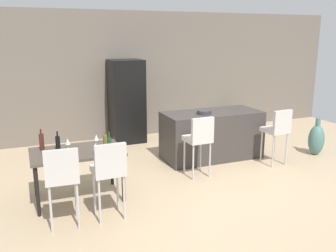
{
  "coord_description": "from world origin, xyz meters",
  "views": [
    {
      "loc": [
        -2.94,
        -5.39,
        2.33
      ],
      "look_at": [
        -0.68,
        0.15,
        0.85
      ],
      "focal_mm": 38.79,
      "sensor_mm": 36.0,
      "label": 1
    }
  ],
  "objects_px": {
    "dining_table": "(77,156)",
    "wine_bottle_right": "(58,143)",
    "bar_chair_middle": "(278,128)",
    "floor_vase": "(316,139)",
    "wine_bottle_corner": "(109,145)",
    "dining_chair_far": "(109,168)",
    "wine_glass_left": "(95,146)",
    "wine_glass_middle": "(68,142)",
    "wine_bottle_end": "(105,141)",
    "kitchen_island": "(212,135)",
    "refrigerator": "(127,101)",
    "dining_chair_near": "(62,175)",
    "wine_glass_near": "(96,138)",
    "fruit_bowl": "(204,112)",
    "bar_chair_left": "(199,137)",
    "wine_bottle_far": "(42,142)",
    "potted_plant": "(234,117)"
  },
  "relations": [
    {
      "from": "wine_bottle_far",
      "to": "wine_glass_middle",
      "type": "distance_m",
      "value": 0.38
    },
    {
      "from": "bar_chair_left",
      "to": "wine_glass_middle",
      "type": "relative_size",
      "value": 6.03
    },
    {
      "from": "wine_glass_left",
      "to": "wine_glass_near",
      "type": "relative_size",
      "value": 1.0
    },
    {
      "from": "bar_chair_left",
      "to": "dining_chair_near",
      "type": "xyz_separation_m",
      "value": [
        -2.32,
        -0.88,
        0.0
      ]
    },
    {
      "from": "refrigerator",
      "to": "floor_vase",
      "type": "height_order",
      "value": "refrigerator"
    },
    {
      "from": "dining_table",
      "to": "potted_plant",
      "type": "bearing_deg",
      "value": 31.64
    },
    {
      "from": "bar_chair_middle",
      "to": "wine_glass_middle",
      "type": "distance_m",
      "value": 3.74
    },
    {
      "from": "bar_chair_middle",
      "to": "bar_chair_left",
      "type": "bearing_deg",
      "value": -180.0
    },
    {
      "from": "dining_chair_far",
      "to": "wine_bottle_end",
      "type": "relative_size",
      "value": 4.02
    },
    {
      "from": "bar_chair_left",
      "to": "wine_bottle_end",
      "type": "relative_size",
      "value": 4.02
    },
    {
      "from": "bar_chair_left",
      "to": "dining_chair_near",
      "type": "height_order",
      "value": "same"
    },
    {
      "from": "wine_bottle_end",
      "to": "potted_plant",
      "type": "xyz_separation_m",
      "value": [
        3.93,
        2.7,
        -0.52
      ]
    },
    {
      "from": "refrigerator",
      "to": "kitchen_island",
      "type": "bearing_deg",
      "value": -55.68
    },
    {
      "from": "wine_glass_left",
      "to": "wine_glass_middle",
      "type": "xyz_separation_m",
      "value": [
        -0.32,
        0.38,
        0.0
      ]
    },
    {
      "from": "wine_bottle_end",
      "to": "wine_glass_near",
      "type": "distance_m",
      "value": 0.19
    },
    {
      "from": "kitchen_island",
      "to": "wine_bottle_corner",
      "type": "distance_m",
      "value": 2.59
    },
    {
      "from": "wine_bottle_right",
      "to": "kitchen_island",
      "type": "bearing_deg",
      "value": 14.94
    },
    {
      "from": "bar_chair_left",
      "to": "bar_chair_middle",
      "type": "distance_m",
      "value": 1.61
    },
    {
      "from": "kitchen_island",
      "to": "wine_glass_near",
      "type": "height_order",
      "value": "kitchen_island"
    },
    {
      "from": "bar_chair_middle",
      "to": "floor_vase",
      "type": "relative_size",
      "value": 1.39
    },
    {
      "from": "wine_glass_near",
      "to": "potted_plant",
      "type": "bearing_deg",
      "value": 32.21
    },
    {
      "from": "bar_chair_left",
      "to": "wine_glass_near",
      "type": "bearing_deg",
      "value": 179.17
    },
    {
      "from": "wine_bottle_end",
      "to": "bar_chair_middle",
      "type": "bearing_deg",
      "value": 2.58
    },
    {
      "from": "bar_chair_middle",
      "to": "potted_plant",
      "type": "bearing_deg",
      "value": 74.58
    },
    {
      "from": "dining_chair_near",
      "to": "potted_plant",
      "type": "bearing_deg",
      "value": 36.63
    },
    {
      "from": "floor_vase",
      "to": "dining_chair_near",
      "type": "bearing_deg",
      "value": -168.2
    },
    {
      "from": "dining_chair_far",
      "to": "wine_bottle_right",
      "type": "height_order",
      "value": "dining_chair_far"
    },
    {
      "from": "refrigerator",
      "to": "floor_vase",
      "type": "distance_m",
      "value": 4.09
    },
    {
      "from": "dining_chair_far",
      "to": "wine_glass_middle",
      "type": "xyz_separation_m",
      "value": [
        -0.4,
        0.85,
        0.17
      ]
    },
    {
      "from": "wine_bottle_corner",
      "to": "floor_vase",
      "type": "xyz_separation_m",
      "value": [
        4.34,
        0.53,
        -0.54
      ]
    },
    {
      "from": "dining_table",
      "to": "wine_glass_near",
      "type": "xyz_separation_m",
      "value": [
        0.32,
        0.14,
        0.2
      ]
    },
    {
      "from": "bar_chair_left",
      "to": "wine_bottle_end",
      "type": "distance_m",
      "value": 1.63
    },
    {
      "from": "wine_bottle_corner",
      "to": "wine_bottle_end",
      "type": "bearing_deg",
      "value": 93.82
    },
    {
      "from": "dining_table",
      "to": "wine_bottle_right",
      "type": "distance_m",
      "value": 0.33
    },
    {
      "from": "wine_glass_left",
      "to": "refrigerator",
      "type": "relative_size",
      "value": 0.09
    },
    {
      "from": "bar_chair_left",
      "to": "floor_vase",
      "type": "distance_m",
      "value": 2.77
    },
    {
      "from": "wine_bottle_right",
      "to": "floor_vase",
      "type": "distance_m",
      "value": 5.03
    },
    {
      "from": "fruit_bowl",
      "to": "dining_chair_far",
      "type": "bearing_deg",
      "value": -144.18
    },
    {
      "from": "dining_chair_near",
      "to": "wine_bottle_end",
      "type": "distance_m",
      "value": 1.03
    },
    {
      "from": "wine_glass_near",
      "to": "fruit_bowl",
      "type": "distance_m",
      "value": 2.26
    },
    {
      "from": "wine_glass_near",
      "to": "floor_vase",
      "type": "distance_m",
      "value": 4.48
    },
    {
      "from": "dining_table",
      "to": "wine_glass_near",
      "type": "bearing_deg",
      "value": 23.77
    },
    {
      "from": "dining_chair_far",
      "to": "wine_glass_left",
      "type": "relative_size",
      "value": 6.03
    },
    {
      "from": "wine_glass_left",
      "to": "wine_glass_middle",
      "type": "distance_m",
      "value": 0.5
    },
    {
      "from": "kitchen_island",
      "to": "wine_bottle_far",
      "type": "relative_size",
      "value": 6.15
    },
    {
      "from": "wine_bottle_right",
      "to": "bar_chair_left",
      "type": "bearing_deg",
      "value": -0.37
    },
    {
      "from": "bar_chair_left",
      "to": "bar_chair_middle",
      "type": "xyz_separation_m",
      "value": [
        1.61,
        0.0,
        0.0
      ]
    },
    {
      "from": "bar_chair_left",
      "to": "fruit_bowl",
      "type": "height_order",
      "value": "bar_chair_left"
    },
    {
      "from": "wine_bottle_corner",
      "to": "bar_chair_middle",
      "type": "bearing_deg",
      "value": 6.41
    },
    {
      "from": "bar_chair_middle",
      "to": "wine_glass_near",
      "type": "bearing_deg",
      "value": 179.57
    }
  ]
}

